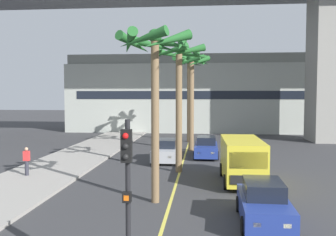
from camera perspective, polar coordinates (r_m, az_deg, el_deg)
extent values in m
cube|color=#9E9991|center=(20.17, -23.05, -10.18)|extent=(4.80, 80.00, 0.15)
cube|color=#DBCC4C|center=(25.68, 2.13, -7.12)|extent=(0.14, 56.00, 0.01)
cube|color=gray|center=(41.59, 22.74, 6.97)|extent=(2.80, 4.40, 14.87)
cube|color=#ADB2A8|center=(49.65, 3.77, 3.01)|extent=(31.89, 8.00, 8.57)
cube|color=gray|center=(49.84, 3.80, 8.63)|extent=(31.26, 7.20, 1.20)
cube|color=black|center=(45.63, 3.63, 3.50)|extent=(28.70, 0.04, 1.00)
cube|color=navy|center=(14.74, 14.31, -13.07)|extent=(1.80, 4.14, 0.80)
cube|color=black|center=(14.70, 14.28, -10.36)|extent=(1.44, 2.08, 0.60)
cube|color=#F2EDCC|center=(12.90, 17.66, -15.32)|extent=(0.24, 0.09, 0.14)
cube|color=#F2EDCC|center=(12.76, 13.38, -15.46)|extent=(0.24, 0.09, 0.14)
cylinder|color=black|center=(13.75, 18.48, -15.50)|extent=(0.23, 0.64, 0.64)
cylinder|color=black|center=(13.53, 11.50, -15.72)|extent=(0.23, 0.64, 0.64)
cylinder|color=black|center=(16.13, 16.61, -12.59)|extent=(0.23, 0.64, 0.64)
cylinder|color=black|center=(15.94, 10.73, -12.70)|extent=(0.23, 0.64, 0.64)
cube|color=navy|center=(28.89, 5.80, -4.78)|extent=(1.75, 4.12, 0.80)
cube|color=black|center=(28.95, 5.81, -3.41)|extent=(1.42, 2.07, 0.60)
cube|color=#F2EDCC|center=(26.89, 6.78, -5.30)|extent=(0.24, 0.08, 0.14)
cube|color=#F2EDCC|center=(26.90, 4.78, -5.29)|extent=(0.24, 0.08, 0.14)
cylinder|color=black|center=(27.68, 7.46, -5.71)|extent=(0.23, 0.64, 0.64)
cylinder|color=black|center=(27.69, 4.11, -5.68)|extent=(0.23, 0.64, 0.64)
cylinder|color=black|center=(30.19, 7.35, -4.93)|extent=(0.23, 0.64, 0.64)
cylinder|color=black|center=(30.20, 4.28, -4.91)|extent=(0.23, 0.64, 0.64)
cube|color=#B7BABF|center=(27.04, -0.22, -5.34)|extent=(1.84, 4.16, 0.80)
cube|color=black|center=(27.09, -0.18, -3.87)|extent=(1.46, 2.10, 0.60)
cube|color=#F2EDCC|center=(25.00, 0.23, -5.96)|extent=(0.24, 0.09, 0.14)
cube|color=#F2EDCC|center=(25.13, -1.89, -5.91)|extent=(0.24, 0.09, 0.14)
cylinder|color=black|center=(25.74, 1.20, -6.38)|extent=(0.24, 0.65, 0.64)
cylinder|color=black|center=(25.96, -2.37, -6.30)|extent=(0.24, 0.65, 0.64)
cylinder|color=black|center=(28.23, 1.76, -5.49)|extent=(0.24, 0.65, 0.64)
cylinder|color=black|center=(28.43, -1.50, -5.43)|extent=(0.24, 0.65, 0.64)
cube|color=yellow|center=(20.82, 11.16, -6.06)|extent=(2.08, 5.23, 2.10)
cube|color=black|center=(18.26, 12.10, -6.32)|extent=(1.80, 0.11, 0.80)
cube|color=black|center=(18.38, 12.08, -9.20)|extent=(1.70, 0.08, 0.44)
cylinder|color=black|center=(19.62, 14.45, -9.47)|extent=(0.27, 0.76, 0.76)
cylinder|color=black|center=(19.39, 8.83, -9.56)|extent=(0.27, 0.76, 0.76)
cylinder|color=black|center=(22.63, 13.09, -7.71)|extent=(0.27, 0.76, 0.76)
cylinder|color=black|center=(22.43, 8.24, -7.75)|extent=(0.27, 0.76, 0.76)
cylinder|color=black|center=(9.13, -6.08, -13.47)|extent=(0.12, 0.12, 4.20)
cube|color=black|center=(8.67, -6.33, -4.22)|extent=(0.24, 0.20, 0.76)
sphere|color=red|center=(8.55, -6.48, -2.72)|extent=(0.14, 0.14, 0.14)
sphere|color=black|center=(8.58, -6.46, -4.31)|extent=(0.14, 0.14, 0.14)
sphere|color=black|center=(8.61, -6.45, -5.90)|extent=(0.14, 0.14, 0.14)
cube|color=black|center=(8.93, -6.25, -11.85)|extent=(0.20, 0.16, 0.24)
cube|color=orange|center=(8.86, -6.35, -11.99)|extent=(0.12, 0.03, 0.12)
cylinder|color=brown|center=(16.45, -1.96, -0.59)|extent=(0.35, 0.35, 7.16)
sphere|color=#236028|center=(16.60, -1.99, 12.36)|extent=(0.60, 0.60, 0.60)
cone|color=#236028|center=(16.43, 1.93, 11.16)|extent=(0.47, 2.26, 1.11)
cone|color=#236028|center=(17.39, 0.56, 11.15)|extent=(2.10, 1.68, 0.91)
cone|color=#236028|center=(17.66, -2.13, 10.96)|extent=(2.31, 0.81, 0.95)
cone|color=#236028|center=(17.21, -5.09, 11.12)|extent=(1.43, 2.21, 0.96)
cone|color=#236028|center=(16.37, -5.88, 11.32)|extent=(1.14, 2.28, 1.04)
cone|color=#236028|center=(15.59, -3.87, 11.91)|extent=(2.28, 1.17, 0.96)
cone|color=#236028|center=(15.57, -0.14, 11.67)|extent=(2.12, 1.62, 1.08)
cylinder|color=brown|center=(37.88, 3.25, 2.68)|extent=(0.46, 0.46, 8.36)
sphere|color=#236028|center=(38.05, 3.27, 9.21)|extent=(0.60, 0.60, 0.60)
cone|color=#236028|center=(37.95, 5.06, 8.65)|extent=(0.53, 2.38, 1.13)
cone|color=#236028|center=(38.74, 4.68, 8.81)|extent=(1.84, 2.13, 0.82)
cone|color=#236028|center=(39.16, 3.68, 8.57)|extent=(2.42, 0.91, 1.05)
cone|color=#236028|center=(39.12, 2.69, 8.55)|extent=(2.37, 1.29, 1.08)
cone|color=#236028|center=(38.45, 1.62, 8.71)|extent=(1.16, 2.40, 1.00)
cone|color=#236028|center=(37.84, 1.51, 8.94)|extent=(0.96, 2.42, 0.83)
cone|color=#236028|center=(37.05, 2.27, 8.85)|extent=(2.26, 1.60, 1.06)
cone|color=#236028|center=(36.91, 3.79, 9.02)|extent=(2.40, 1.17, 0.88)
cone|color=#236028|center=(37.35, 4.73, 8.90)|extent=(1.71, 2.22, 0.95)
cylinder|color=brown|center=(31.85, 3.55, 1.88)|extent=(0.46, 0.46, 7.66)
sphere|color=#236028|center=(31.98, 3.58, 9.03)|extent=(0.60, 0.60, 0.60)
cone|color=#236028|center=(31.83, 5.49, 8.43)|extent=(0.64, 2.19, 1.07)
cone|color=#236028|center=(32.76, 4.82, 8.46)|extent=(1.95, 1.72, 0.92)
cone|color=#236028|center=(33.01, 3.38, 8.38)|extent=(2.21, 0.73, 0.96)
cone|color=#236028|center=(32.41, 1.84, 8.58)|extent=(1.24, 2.17, 0.86)
cone|color=#236028|center=(31.56, 1.77, 8.49)|extent=(1.29, 2.15, 1.07)
cone|color=#236028|center=(30.93, 3.03, 8.54)|extent=(2.20, 0.94, 1.11)
cone|color=#236028|center=(31.06, 4.65, 8.51)|extent=(2.02, 1.59, 1.11)
cylinder|color=brown|center=(22.94, 1.66, 0.88)|extent=(0.39, 0.39, 7.39)
sphere|color=#236028|center=(23.08, 1.68, 10.46)|extent=(0.60, 0.60, 0.60)
cone|color=#236028|center=(23.17, 4.61, 9.66)|extent=(0.78, 2.42, 1.02)
cone|color=#236028|center=(23.93, 3.57, 9.55)|extent=(2.15, 1.81, 0.96)
cone|color=#236028|center=(24.12, 0.50, 9.60)|extent=(2.31, 1.52, 0.89)
cone|color=#236028|center=(23.04, -1.28, 9.97)|extent=(0.69, 2.42, 0.83)
cone|color=#236028|center=(22.03, 0.22, 10.06)|extent=(2.35, 1.38, 0.97)
cone|color=#236028|center=(21.95, 2.72, 10.07)|extent=(2.36, 1.35, 0.98)
cylinder|color=#2D2D38|center=(23.11, -20.64, -7.12)|extent=(0.22, 0.22, 0.85)
cube|color=red|center=(22.99, -20.68, -5.39)|extent=(0.34, 0.22, 0.56)
sphere|color=tan|center=(22.94, -20.70, -4.43)|extent=(0.20, 0.20, 0.20)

